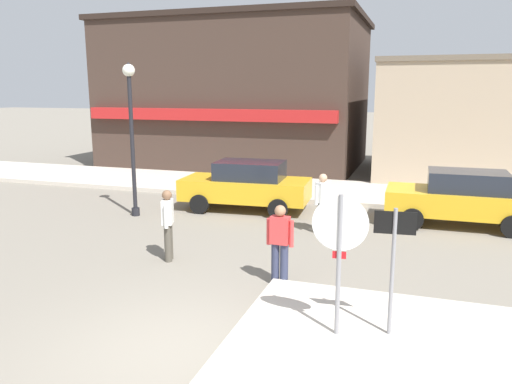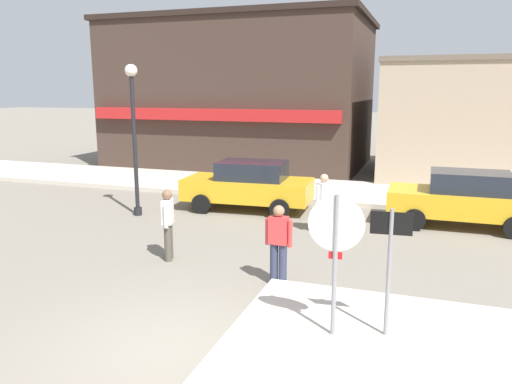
# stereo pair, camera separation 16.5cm
# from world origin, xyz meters

# --- Properties ---
(ground_plane) EXTENTS (160.00, 160.00, 0.00)m
(ground_plane) POSITION_xyz_m (0.00, 0.00, 0.00)
(ground_plane) COLOR gray
(sidewalk_corner) EXTENTS (6.40, 4.80, 0.15)m
(sidewalk_corner) POSITION_xyz_m (3.86, 0.48, 0.07)
(sidewalk_corner) COLOR beige
(sidewalk_corner) RESTS_ON ground
(kerb_far) EXTENTS (80.00, 4.00, 0.15)m
(kerb_far) POSITION_xyz_m (0.00, 12.09, 0.07)
(kerb_far) COLOR beige
(kerb_far) RESTS_ON ground
(stop_sign) EXTENTS (0.82, 0.10, 2.30)m
(stop_sign) POSITION_xyz_m (2.20, 1.04, 1.52)
(stop_sign) COLOR gray
(stop_sign) RESTS_ON ground
(one_way_sign) EXTENTS (0.60, 0.08, 2.10)m
(one_way_sign) POSITION_xyz_m (2.95, 1.28, 1.33)
(one_way_sign) COLOR gray
(one_way_sign) RESTS_ON ground
(lamp_post) EXTENTS (0.36, 0.36, 4.54)m
(lamp_post) POSITION_xyz_m (-4.88, 6.88, 2.96)
(lamp_post) COLOR black
(lamp_post) RESTS_ON ground
(parked_car_nearest) EXTENTS (4.10, 2.07, 1.56)m
(parked_car_nearest) POSITION_xyz_m (-1.92, 8.65, 0.81)
(parked_car_nearest) COLOR gold
(parked_car_nearest) RESTS_ON ground
(parked_car_second) EXTENTS (4.01, 1.90, 1.56)m
(parked_car_second) POSITION_xyz_m (4.42, 8.75, 0.81)
(parked_car_second) COLOR gold
(parked_car_second) RESTS_ON ground
(pedestrian_crossing_near) EXTENTS (0.38, 0.51, 1.61)m
(pedestrian_crossing_near) POSITION_xyz_m (0.86, 6.78, 0.87)
(pedestrian_crossing_near) COLOR #4C473D
(pedestrian_crossing_near) RESTS_ON ground
(pedestrian_crossing_far) EXTENTS (0.55, 0.24, 1.61)m
(pedestrian_crossing_far) POSITION_xyz_m (0.77, 2.95, 0.87)
(pedestrian_crossing_far) COLOR #2D334C
(pedestrian_crossing_far) RESTS_ON ground
(pedestrian_kerb_side) EXTENTS (0.32, 0.55, 1.61)m
(pedestrian_kerb_side) POSITION_xyz_m (-1.98, 3.57, 0.87)
(pedestrian_kerb_side) COLOR #4C473D
(pedestrian_kerb_side) RESTS_ON ground
(building_corner_shop) EXTENTS (12.35, 8.36, 7.09)m
(building_corner_shop) POSITION_xyz_m (-5.62, 18.02, 3.55)
(building_corner_shop) COLOR #3D2D26
(building_corner_shop) RESTS_ON ground
(building_storefront_left_near) EXTENTS (5.63, 7.35, 4.99)m
(building_storefront_left_near) POSITION_xyz_m (4.23, 17.33, 2.50)
(building_storefront_left_near) COLOR tan
(building_storefront_left_near) RESTS_ON ground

